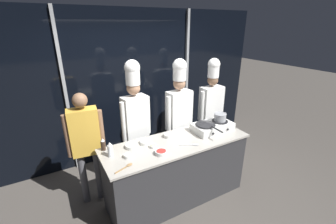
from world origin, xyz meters
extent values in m
plane|color=#47423D|center=(0.00, 0.00, 0.00)|extent=(24.00, 24.00, 0.00)
cube|color=black|center=(0.00, 1.57, 1.35)|extent=(5.48, 0.04, 2.70)
cube|color=gray|center=(-1.17, 1.53, 1.35)|extent=(0.05, 0.05, 2.70)
cube|color=gray|center=(1.17, 1.53, 1.35)|extent=(0.05, 0.05, 2.70)
cube|color=#2D2D30|center=(0.00, 0.00, 0.45)|extent=(1.99, 0.66, 0.91)
cube|color=#A39E93|center=(0.00, 0.00, 0.92)|extent=(2.05, 0.69, 0.03)
cube|color=silver|center=(0.65, 0.04, 1.00)|extent=(0.60, 0.34, 0.11)
cylinder|color=black|center=(0.51, 0.04, 1.06)|extent=(0.24, 0.24, 0.01)
cylinder|color=black|center=(0.51, -0.14, 1.00)|extent=(0.03, 0.01, 0.03)
cylinder|color=black|center=(0.79, 0.04, 1.06)|extent=(0.24, 0.24, 0.01)
cylinder|color=black|center=(0.79, -0.14, 1.00)|extent=(0.03, 0.01, 0.03)
cylinder|color=#232326|center=(0.51, 0.04, 1.07)|extent=(0.28, 0.28, 0.01)
cone|color=#232326|center=(0.51, 0.04, 1.09)|extent=(0.29, 0.29, 0.04)
cylinder|color=black|center=(0.51, -0.21, 1.09)|extent=(0.02, 0.22, 0.02)
cylinder|color=#93969B|center=(0.79, 0.04, 1.12)|extent=(0.17, 0.17, 0.11)
torus|color=#93969B|center=(0.79, 0.04, 1.18)|extent=(0.18, 0.18, 0.01)
torus|color=#93969B|center=(0.69, 0.04, 1.16)|extent=(0.01, 0.05, 0.05)
torus|color=#93969B|center=(0.89, 0.04, 1.16)|extent=(0.01, 0.05, 0.05)
cylinder|color=#332319|center=(-0.93, 0.28, 1.00)|extent=(0.06, 0.06, 0.13)
cone|color=white|center=(-0.93, 0.28, 1.09)|extent=(0.05, 0.05, 0.04)
cylinder|color=white|center=(-0.89, 0.09, 1.01)|extent=(0.06, 0.06, 0.15)
cone|color=white|center=(-0.89, 0.09, 1.11)|extent=(0.05, 0.05, 0.04)
cylinder|color=white|center=(-0.40, 0.16, 0.96)|extent=(0.14, 0.14, 0.05)
torus|color=white|center=(-0.40, 0.16, 0.98)|extent=(0.14, 0.14, 0.01)
cylinder|color=silver|center=(-0.40, 0.16, 0.97)|extent=(0.11, 0.11, 0.03)
cylinder|color=white|center=(-0.59, 0.16, 0.96)|extent=(0.17, 0.17, 0.04)
torus|color=white|center=(-0.59, 0.16, 0.98)|extent=(0.17, 0.17, 0.01)
cylinder|color=beige|center=(-0.59, 0.16, 0.97)|extent=(0.14, 0.14, 0.02)
cylinder|color=white|center=(-0.33, -0.17, 0.96)|extent=(0.15, 0.15, 0.05)
torus|color=white|center=(-0.33, -0.17, 0.98)|extent=(0.15, 0.15, 0.01)
cylinder|color=red|center=(-0.33, -0.17, 0.97)|extent=(0.12, 0.12, 0.02)
cylinder|color=white|center=(-0.35, 0.03, 0.95)|extent=(0.10, 0.10, 0.03)
torus|color=white|center=(-0.35, 0.03, 0.97)|extent=(0.10, 0.10, 0.01)
cylinder|color=#E0C689|center=(-0.35, 0.03, 0.96)|extent=(0.08, 0.08, 0.02)
cylinder|color=white|center=(-0.04, 0.17, 0.96)|extent=(0.13, 0.13, 0.05)
torus|color=white|center=(-0.04, 0.17, 0.99)|extent=(0.13, 0.13, 0.01)
cylinder|color=silver|center=(-0.04, 0.17, 0.98)|extent=(0.10, 0.10, 0.03)
cylinder|color=white|center=(-0.72, -0.04, 0.96)|extent=(0.09, 0.09, 0.04)
torus|color=white|center=(-0.72, -0.04, 0.98)|extent=(0.10, 0.10, 0.01)
cylinder|color=white|center=(-0.72, -0.04, 0.97)|extent=(0.08, 0.08, 0.02)
cube|color=#B2B5BA|center=(0.05, -0.14, 0.94)|extent=(0.17, 0.10, 0.01)
ellipsoid|color=#B2B5BA|center=(0.17, -0.20, 0.95)|extent=(0.10, 0.09, 0.02)
cube|color=olive|center=(-0.87, -0.24, 0.94)|extent=(0.16, 0.07, 0.01)
ellipsoid|color=olive|center=(-0.76, -0.20, 0.95)|extent=(0.09, 0.07, 0.02)
cylinder|color=#4C4C51|center=(-0.99, 0.55, 0.40)|extent=(0.10, 0.10, 0.79)
cylinder|color=#4C4C51|center=(-1.19, 0.58, 0.40)|extent=(0.10, 0.10, 0.79)
cube|color=gold|center=(-1.09, 0.57, 1.11)|extent=(0.39, 0.23, 0.64)
cylinder|color=brown|center=(-0.88, 0.51, 1.10)|extent=(0.07, 0.07, 0.59)
cylinder|color=brown|center=(-1.30, 0.56, 1.10)|extent=(0.07, 0.07, 0.59)
sphere|color=brown|center=(-1.09, 0.57, 1.55)|extent=(0.19, 0.19, 0.19)
cylinder|color=#232326|center=(-0.24, 0.66, 0.40)|extent=(0.10, 0.10, 0.81)
cylinder|color=#232326|center=(-0.44, 0.63, 0.40)|extent=(0.10, 0.10, 0.81)
cube|color=white|center=(-0.34, 0.65, 1.14)|extent=(0.40, 0.25, 0.65)
cylinder|color=white|center=(-0.13, 0.65, 1.12)|extent=(0.07, 0.07, 0.60)
cylinder|color=white|center=(-0.54, 0.59, 1.12)|extent=(0.07, 0.07, 0.60)
sphere|color=#A87A5B|center=(-0.34, 0.65, 1.58)|extent=(0.19, 0.19, 0.19)
cylinder|color=white|center=(-0.34, 0.65, 1.76)|extent=(0.20, 0.20, 0.24)
sphere|color=white|center=(-0.34, 0.65, 1.88)|extent=(0.22, 0.22, 0.22)
cylinder|color=#2D3856|center=(0.49, 0.58, 0.40)|extent=(0.10, 0.10, 0.81)
cylinder|color=#2D3856|center=(0.27, 0.55, 0.40)|extent=(0.10, 0.10, 0.81)
cube|color=white|center=(0.38, 0.57, 1.13)|extent=(0.42, 0.25, 0.65)
cylinder|color=white|center=(0.60, 0.56, 1.12)|extent=(0.08, 0.08, 0.60)
cylinder|color=white|center=(0.16, 0.51, 1.12)|extent=(0.08, 0.08, 0.60)
sphere|color=#A87A5B|center=(0.38, 0.57, 1.58)|extent=(0.19, 0.19, 0.19)
cylinder|color=white|center=(0.38, 0.57, 1.74)|extent=(0.20, 0.20, 0.22)
sphere|color=white|center=(0.38, 0.57, 1.85)|extent=(0.22, 0.22, 0.22)
cylinder|color=#4C4C51|center=(1.23, 0.66, 0.39)|extent=(0.11, 0.11, 0.78)
cylinder|color=#4C4C51|center=(1.01, 0.65, 0.39)|extent=(0.11, 0.11, 0.78)
cube|color=white|center=(1.12, 0.65, 1.09)|extent=(0.41, 0.22, 0.63)
cylinder|color=white|center=(1.35, 0.63, 1.08)|extent=(0.08, 0.08, 0.58)
cylinder|color=white|center=(0.89, 0.61, 1.08)|extent=(0.08, 0.08, 0.58)
sphere|color=brown|center=(1.12, 0.65, 1.52)|extent=(0.19, 0.19, 0.19)
cylinder|color=white|center=(1.12, 0.65, 1.69)|extent=(0.19, 0.19, 0.22)
sphere|color=white|center=(1.12, 0.65, 1.80)|extent=(0.21, 0.21, 0.21)
camera|label=1|loc=(-1.43, -2.29, 2.44)|focal=24.00mm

